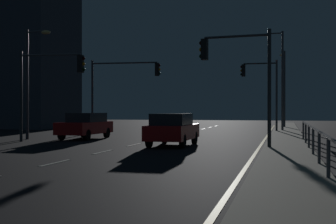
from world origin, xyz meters
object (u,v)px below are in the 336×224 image
(car_oncoming, at_px, (86,125))
(traffic_light_near_right, at_px, (238,65))
(street_lamp_far_end, at_px, (31,73))
(street_lamp_corner, at_px, (280,72))
(traffic_light_far_center, at_px, (261,82))
(street_lamp_mid_block, at_px, (284,82))
(traffic_light_near_left, at_px, (122,81))
(car, at_px, (173,129))
(traffic_light_far_left, at_px, (49,77))

(car_oncoming, distance_m, traffic_light_near_right, 11.32)
(street_lamp_far_end, distance_m, street_lamp_corner, 19.66)
(traffic_light_far_center, distance_m, street_lamp_mid_block, 9.32)
(traffic_light_near_left, bearing_deg, street_lamp_mid_block, 48.96)
(street_lamp_mid_block, distance_m, street_lamp_far_end, 25.76)
(car, relative_size, traffic_light_near_right, 0.86)
(traffic_light_near_right, distance_m, traffic_light_near_left, 15.09)
(car, distance_m, car_oncoming, 7.44)
(car_oncoming, height_order, traffic_light_near_left, traffic_light_near_left)
(car, distance_m, traffic_light_near_right, 4.57)
(traffic_light_far_left, bearing_deg, traffic_light_near_right, -11.24)
(traffic_light_far_center, distance_m, street_lamp_corner, 2.18)
(traffic_light_near_left, bearing_deg, traffic_light_near_right, -49.84)
(traffic_light_far_left, bearing_deg, car_oncoming, 75.83)
(car, height_order, traffic_light_far_center, traffic_light_far_center)
(traffic_light_near_right, bearing_deg, car, 159.10)
(traffic_light_far_center, relative_size, street_lamp_mid_block, 0.75)
(car_oncoming, relative_size, traffic_light_near_left, 0.81)
(car_oncoming, height_order, street_lamp_corner, street_lamp_corner)
(traffic_light_far_center, xyz_separation_m, street_lamp_mid_block, (1.72, 9.14, 0.56))
(traffic_light_far_center, xyz_separation_m, street_lamp_far_end, (-12.83, -12.11, 0.00))
(traffic_light_near_right, relative_size, street_lamp_corner, 0.65)
(car_oncoming, bearing_deg, traffic_light_near_right, -27.71)
(street_lamp_corner, bearing_deg, car_oncoming, -132.92)
(car, relative_size, car_oncoming, 0.99)
(traffic_light_near_right, xyz_separation_m, street_lamp_mid_block, (1.97, 24.98, 0.78))
(car_oncoming, distance_m, street_lamp_corner, 17.11)
(car, height_order, street_lamp_mid_block, street_lamp_mid_block)
(traffic_light_near_right, bearing_deg, street_lamp_far_end, 163.48)
(car_oncoming, relative_size, street_lamp_mid_block, 0.61)
(traffic_light_far_center, bearing_deg, street_lamp_corner, 45.83)
(traffic_light_near_right, xyz_separation_m, traffic_light_near_left, (-9.73, 11.53, 0.22))
(car, xyz_separation_m, traffic_light_near_right, (3.30, -1.26, 2.90))
(traffic_light_near_right, distance_m, street_lamp_corner, 17.38)
(car, distance_m, street_lamp_corner, 17.23)
(car, xyz_separation_m, street_lamp_mid_block, (5.27, 23.72, 3.69))
(traffic_light_far_center, height_order, street_lamp_mid_block, street_lamp_mid_block)
(traffic_light_far_left, height_order, traffic_light_near_left, traffic_light_near_left)
(car_oncoming, xyz_separation_m, traffic_light_near_left, (-0.05, 6.45, 3.12))
(traffic_light_far_left, xyz_separation_m, street_lamp_corner, (12.09, 15.19, 1.29))
(traffic_light_near_left, height_order, street_lamp_mid_block, street_lamp_mid_block)
(car_oncoming, xyz_separation_m, traffic_light_near_right, (9.68, -5.09, 2.90))
(car, xyz_separation_m, traffic_light_far_center, (3.55, 14.58, 3.13))
(traffic_light_far_left, xyz_separation_m, traffic_light_near_right, (10.44, -2.08, 0.19))
(car_oncoming, bearing_deg, car, -30.94)
(street_lamp_mid_block, relative_size, street_lamp_far_end, 1.12)
(car, xyz_separation_m, street_lamp_far_end, (-9.28, 2.47, 3.13))
(traffic_light_near_left, bearing_deg, street_lamp_far_end, -110.04)
(traffic_light_far_center, bearing_deg, traffic_light_near_right, -90.91)
(car_oncoming, xyz_separation_m, street_lamp_far_end, (-2.89, -1.36, 3.13))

